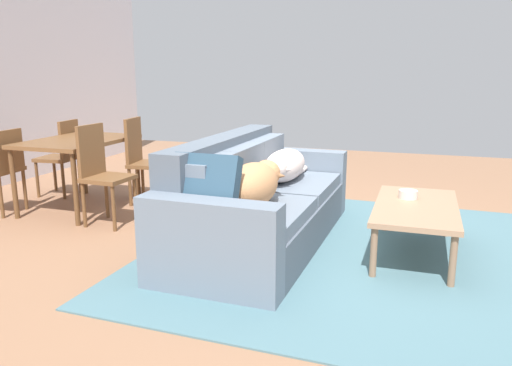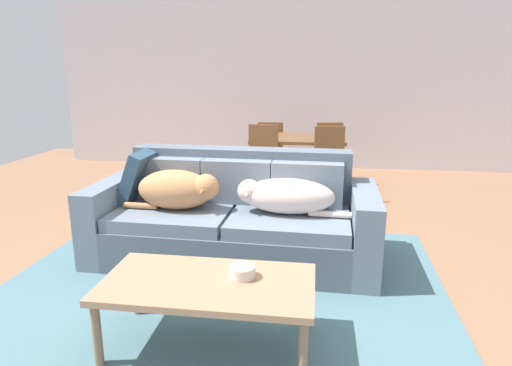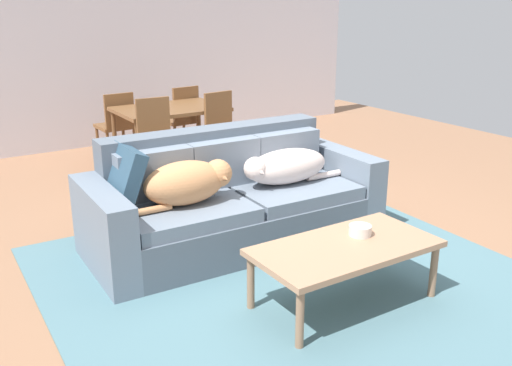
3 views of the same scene
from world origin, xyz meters
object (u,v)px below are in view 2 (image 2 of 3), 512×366
Objects in this scene: dog_on_right_cushion at (285,196)px; dining_chair_near_right at (330,164)px; dog_on_left_cushion at (179,189)px; dining_chair_far_left at (271,147)px; throw_pillow_by_left_arm at (138,176)px; dining_chair_far_right at (328,149)px; coffee_table at (208,288)px; bowl_on_coffee_table at (242,272)px; dining_table at (298,143)px; couch at (234,219)px; dining_chair_near_left at (262,161)px.

dining_chair_near_right is at bearing 78.43° from dog_on_right_cushion.
dining_chair_far_left is at bearing 82.50° from dog_on_left_cushion.
dining_chair_near_right is at bearing 41.39° from throw_pillow_by_left_arm.
dining_chair_near_right reaches higher than dining_chair_far_right.
bowl_on_coffee_table reaches higher than coffee_table.
dining_chair_far_left is at bearing 124.58° from dining_table.
dining_chair_near_right is (0.40, -0.54, -0.15)m from dining_table.
throw_pillow_by_left_arm is at bearing -122.79° from dining_table.
couch is 1.59m from dining_chair_near_left.
couch is at bearing 165.89° from dog_on_right_cushion.
dining_table is at bearing 121.74° from dining_chair_far_left.
dining_chair_far_right is at bearing 56.43° from throw_pillow_by_left_arm.
dog_on_left_cushion is 1.72× the size of throw_pillow_by_left_arm.
dining_chair_near_right is at bearing 78.76° from bowl_on_coffee_table.
dining_chair_far_left reaches higher than bowl_on_coffee_table.
dining_chair_far_left is at bearing 99.95° from dog_on_right_cushion.
throw_pillow_by_left_arm is at bearing 131.62° from bowl_on_coffee_table.
dining_chair_far_left reaches higher than dog_on_right_cushion.
dog_on_right_cushion is 1.94× the size of throw_pillow_by_left_arm.
couch reaches higher than dog_on_left_cushion.
dining_chair_far_right is at bearing 53.62° from dining_table.
dining_table is 1.34× the size of dining_chair_far_right.
dining_chair_far_left is at bearing 118.46° from dining_chair_near_right.
dining_chair_near_left reaches higher than coffee_table.
dog_on_right_cushion and dining_table have the same top height.
throw_pillow_by_left_arm is at bearing -118.85° from dining_chair_near_left.
dining_table is at bearing 47.67° from dining_chair_far_right.
throw_pillow_by_left_arm is 0.50× the size of dining_chair_near_right.
dining_chair_near_left reaches higher than throw_pillow_by_left_arm.
dining_chair_near_right reaches higher than dining_chair_far_left.
dog_on_right_cushion is 1.03× the size of dining_chair_far_right.
dog_on_left_cushion is 2.94m from dining_chair_far_left.
throw_pillow_by_left_arm reaches higher than dining_table.
dog_on_left_cushion is 1.32m from coffee_table.
coffee_table is 1.27× the size of dining_chair_near_left.
dog_on_right_cushion is 6.04× the size of bowl_on_coffee_table.
dining_chair_far_right reaches higher than dog_on_right_cushion.
throw_pillow_by_left_arm is 0.53× the size of dining_chair_far_right.
dining_chair_near_right is 1.06× the size of dining_chair_far_right.
dining_chair_near_right is (1.74, 1.53, -0.15)m from throw_pillow_by_left_arm.
couch is 2.95× the size of dog_on_left_cushion.
dog_on_left_cushion is 2.45m from dining_table.
couch is 2.51× the size of dining_chair_near_left.
coffee_table is 1.37× the size of dining_chair_far_right.
dog_on_right_cushion is 0.96× the size of dining_chair_near_left.
couch is 1.98× the size of coffee_table.
dog_on_left_cushion is 0.89× the size of dog_on_right_cushion.
dining_table is at bearing 91.56° from dog_on_right_cushion.
dining_chair_far_left is 0.83m from dining_chair_far_right.
dog_on_right_cushion is at bearing 73.56° from coffee_table.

